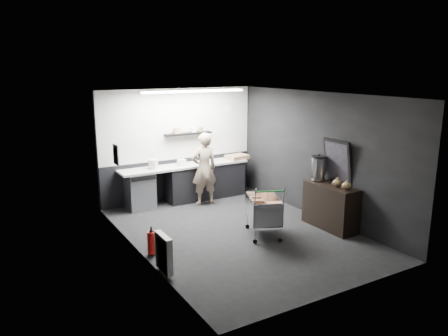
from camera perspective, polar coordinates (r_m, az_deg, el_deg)
floor at (r=8.73m, az=1.83°, el=-8.41°), size 5.50×5.50×0.00m
ceiling at (r=8.14m, az=1.97°, el=9.56°), size 5.50×5.50×0.00m
wall_back at (r=10.71m, az=-5.95°, el=3.10°), size 5.50×0.00×5.50m
wall_front at (r=6.26m, az=15.44°, el=-4.62°), size 5.50×0.00×5.50m
wall_left at (r=7.49m, az=-11.17°, el=-1.47°), size 0.00×5.50×5.50m
wall_right at (r=9.53m, az=12.15°, el=1.61°), size 0.00×5.50×5.50m
kitchen_wall_panel at (r=10.62m, az=-5.97°, el=5.74°), size 3.95×0.02×1.70m
dado_panel at (r=10.88m, az=-5.80°, el=-1.33°), size 3.95×0.02×1.00m
floating_shelf at (r=10.64m, az=-4.71°, el=4.52°), size 1.20×0.22×0.04m
wall_clock at (r=11.22m, az=0.60°, el=7.74°), size 0.20×0.03×0.20m
poster at (r=8.66m, az=-13.96°, el=1.73°), size 0.02×0.30×0.40m
poster_red_band at (r=8.65m, az=-13.95°, el=2.18°), size 0.02×0.22×0.10m
radiator at (r=7.04m, az=-7.87°, el=-10.94°), size 0.10×0.50×0.60m
ceiling_strip at (r=9.75m, az=-3.91°, el=9.96°), size 2.40×0.20×0.04m
prep_counter at (r=10.67m, az=-4.44°, el=-1.83°), size 3.20×0.61×0.90m
person at (r=10.25m, az=-2.62°, el=-0.12°), size 0.66×0.46×1.72m
shopping_cart at (r=8.47m, az=5.16°, el=-5.59°), size 0.90×1.15×1.04m
sideboard at (r=9.08m, az=13.68°, el=-4.11°), size 0.51×1.20×1.80m
fire_extinguisher at (r=7.77m, az=-9.43°, el=-9.48°), size 0.15×0.15×0.50m
cardboard_box at (r=11.13m, az=1.73°, el=1.46°), size 0.58×0.47×0.11m
pink_tub at (r=10.18m, az=-9.22°, el=0.52°), size 0.22×0.22×0.22m
white_container at (r=10.41m, az=-5.55°, el=0.71°), size 0.18×0.14×0.15m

